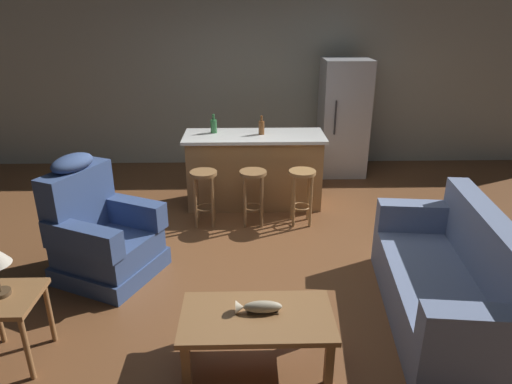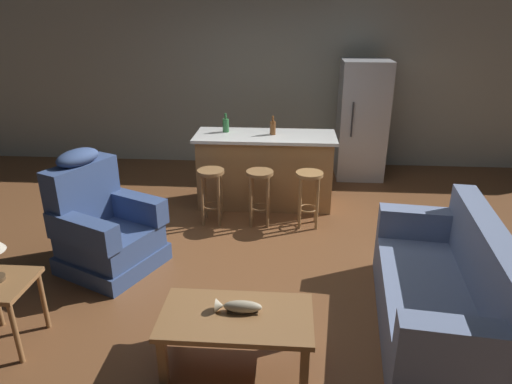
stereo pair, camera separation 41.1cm
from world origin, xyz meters
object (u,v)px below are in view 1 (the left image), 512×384
object	(u,v)px
coffee_table	(257,322)
bar_stool_right	(302,187)
fish_figurine	(259,307)
bar_stool_middle	(253,188)
kitchen_island	(254,170)
end_table	(6,308)
bar_stool_left	(204,188)
refrigerator	(343,118)
bottle_short_amber	(214,126)
bottle_tall_green	(261,127)
recliner_near_lamp	(101,234)
couch	(451,284)

from	to	relation	value
coffee_table	bar_stool_right	xyz separation A→B (m)	(0.60, 2.35, 0.11)
fish_figurine	bar_stool_middle	size ratio (longest dim) A/B	0.50
fish_figurine	bar_stool_middle	xyz separation A→B (m)	(0.00, 2.31, 0.01)
kitchen_island	bar_stool_right	xyz separation A→B (m)	(0.55, -0.63, -0.01)
end_table	bar_stool_right	world-z (taller)	bar_stool_right
bar_stool_left	bar_stool_right	world-z (taller)	same
bar_stool_middle	refrigerator	world-z (taller)	refrigerator
fish_figurine	refrigerator	xyz separation A→B (m)	(1.42, 4.14, 0.42)
refrigerator	bar_stool_right	bearing A→B (deg)	-114.60
fish_figurine	bar_stool_right	xyz separation A→B (m)	(0.58, 2.31, 0.01)
coffee_table	bottle_short_amber	size ratio (longest dim) A/B	4.52
bar_stool_middle	refrigerator	xyz separation A→B (m)	(1.42, 1.83, 0.41)
coffee_table	bottle_short_amber	xyz separation A→B (m)	(-0.48, 3.09, 0.68)
fish_figurine	kitchen_island	size ratio (longest dim) A/B	0.19
bar_stool_left	bottle_short_amber	xyz separation A→B (m)	(0.09, 0.74, 0.57)
kitchen_island	bar_stool_left	world-z (taller)	kitchen_island
coffee_table	fish_figurine	bearing A→B (deg)	71.40
kitchen_island	bar_stool_right	bearing A→B (deg)	-48.74
bar_stool_right	bottle_tall_green	world-z (taller)	bottle_tall_green
fish_figurine	bar_stool_middle	world-z (taller)	bar_stool_middle
bottle_short_amber	end_table	bearing A→B (deg)	-113.77
bar_stool_right	bottle_tall_green	bearing A→B (deg)	125.34
recliner_near_lamp	bottle_short_amber	size ratio (longest dim) A/B	4.93
end_table	bottle_tall_green	world-z (taller)	bottle_tall_green
bar_stool_left	refrigerator	size ratio (longest dim) A/B	0.39
bar_stool_right	bottle_short_amber	distance (m)	1.42
refrigerator	end_table	bearing A→B (deg)	-128.26
recliner_near_lamp	refrigerator	bearing A→B (deg)	69.84
fish_figurine	bottle_short_amber	distance (m)	3.14
coffee_table	recliner_near_lamp	bearing A→B (deg)	139.08
refrigerator	bar_stool_left	bearing A→B (deg)	-137.54
kitchen_island	recliner_near_lamp	bearing A→B (deg)	-132.03
recliner_near_lamp	bottle_tall_green	distance (m)	2.44
kitchen_island	couch	bearing A→B (deg)	-57.84
bar_stool_right	bar_stool_left	bearing A→B (deg)	180.00
end_table	bar_stool_middle	distance (m)	2.91
couch	recliner_near_lamp	size ratio (longest dim) A/B	1.65
fish_figurine	recliner_near_lamp	distance (m)	1.95
coffee_table	couch	xyz separation A→B (m)	(1.62, 0.47, -0.02)
couch	bar_stool_left	bearing A→B (deg)	-34.28
bar_stool_middle	couch	bearing A→B (deg)	-49.47
bar_stool_middle	recliner_near_lamp	bearing A→B (deg)	-144.63
bottle_tall_green	bar_stool_middle	bearing A→B (deg)	-100.59
refrigerator	bottle_short_amber	bearing A→B (deg)	-150.23
kitchen_island	bottle_tall_green	xyz separation A→B (m)	(0.09, 0.02, 0.56)
bar_stool_right	coffee_table	bearing A→B (deg)	-104.24
bar_stool_left	bar_stool_right	distance (m)	1.16
bar_stool_right	refrigerator	xyz separation A→B (m)	(0.84, 1.83, 0.41)
bar_stool_left	bar_stool_middle	size ratio (longest dim) A/B	1.00
recliner_near_lamp	bar_stool_left	bearing A→B (deg)	74.30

